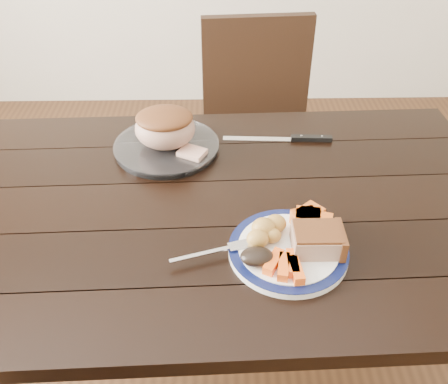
{
  "coord_description": "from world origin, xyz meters",
  "views": [
    {
      "loc": [
        0.06,
        -0.96,
        1.53
      ],
      "look_at": [
        0.08,
        -0.02,
        0.8
      ],
      "focal_mm": 40.0,
      "sensor_mm": 36.0,
      "label": 1
    }
  ],
  "objects_px": {
    "serving_platter": "(167,148)",
    "pork_slice": "(317,240)",
    "dining_table": "(193,231)",
    "chair_far": "(259,129)",
    "fork": "(216,251)",
    "dinner_plate": "(288,251)",
    "carving_knife": "(298,138)",
    "roast_joint": "(165,129)"
  },
  "relations": [
    {
      "from": "serving_platter",
      "to": "pork_slice",
      "type": "xyz_separation_m",
      "value": [
        0.35,
        -0.43,
        0.04
      ]
    },
    {
      "from": "serving_platter",
      "to": "dining_table",
      "type": "bearing_deg",
      "value": -72.1
    },
    {
      "from": "dining_table",
      "to": "chair_far",
      "type": "height_order",
      "value": "chair_far"
    },
    {
      "from": "chair_far",
      "to": "fork",
      "type": "xyz_separation_m",
      "value": [
        -0.17,
        -0.93,
        0.25
      ]
    },
    {
      "from": "dinner_plate",
      "to": "carving_knife",
      "type": "distance_m",
      "value": 0.48
    },
    {
      "from": "serving_platter",
      "to": "carving_knife",
      "type": "height_order",
      "value": "serving_platter"
    },
    {
      "from": "dining_table",
      "to": "roast_joint",
      "type": "distance_m",
      "value": 0.3
    },
    {
      "from": "fork",
      "to": "carving_knife",
      "type": "bearing_deg",
      "value": 45.77
    },
    {
      "from": "pork_slice",
      "to": "dinner_plate",
      "type": "bearing_deg",
      "value": 175.24
    },
    {
      "from": "serving_platter",
      "to": "roast_joint",
      "type": "bearing_deg",
      "value": 0.0
    },
    {
      "from": "chair_far",
      "to": "serving_platter",
      "type": "xyz_separation_m",
      "value": [
        -0.31,
        -0.5,
        0.23
      ]
    },
    {
      "from": "carving_knife",
      "to": "roast_joint",
      "type": "bearing_deg",
      "value": -169.76
    },
    {
      "from": "chair_far",
      "to": "serving_platter",
      "type": "relative_size",
      "value": 3.2
    },
    {
      "from": "chair_far",
      "to": "pork_slice",
      "type": "relative_size",
      "value": 8.85
    },
    {
      "from": "dining_table",
      "to": "serving_platter",
      "type": "relative_size",
      "value": 5.6
    },
    {
      "from": "pork_slice",
      "to": "chair_far",
      "type": "bearing_deg",
      "value": 92.77
    },
    {
      "from": "pork_slice",
      "to": "roast_joint",
      "type": "bearing_deg",
      "value": 129.74
    },
    {
      "from": "dinner_plate",
      "to": "roast_joint",
      "type": "distance_m",
      "value": 0.52
    },
    {
      "from": "pork_slice",
      "to": "roast_joint",
      "type": "height_order",
      "value": "roast_joint"
    },
    {
      "from": "dining_table",
      "to": "dinner_plate",
      "type": "distance_m",
      "value": 0.3
    },
    {
      "from": "dining_table",
      "to": "roast_joint",
      "type": "bearing_deg",
      "value": 107.9
    },
    {
      "from": "carving_knife",
      "to": "pork_slice",
      "type": "bearing_deg",
      "value": -90.13
    },
    {
      "from": "dining_table",
      "to": "dinner_plate",
      "type": "relative_size",
      "value": 6.2
    },
    {
      "from": "dinner_plate",
      "to": "fork",
      "type": "relative_size",
      "value": 1.5
    },
    {
      "from": "fork",
      "to": "roast_joint",
      "type": "xyz_separation_m",
      "value": [
        -0.14,
        0.43,
        0.05
      ]
    },
    {
      "from": "dinner_plate",
      "to": "serving_platter",
      "type": "xyz_separation_m",
      "value": [
        -0.3,
        0.42,
        0.0
      ]
    },
    {
      "from": "chair_far",
      "to": "carving_knife",
      "type": "relative_size",
      "value": 2.9
    },
    {
      "from": "pork_slice",
      "to": "fork",
      "type": "xyz_separation_m",
      "value": [
        -0.22,
        -0.0,
        -0.02
      ]
    },
    {
      "from": "serving_platter",
      "to": "chair_far",
      "type": "bearing_deg",
      "value": 58.03
    },
    {
      "from": "dining_table",
      "to": "pork_slice",
      "type": "xyz_separation_m",
      "value": [
        0.28,
        -0.18,
        0.14
      ]
    },
    {
      "from": "pork_slice",
      "to": "fork",
      "type": "distance_m",
      "value": 0.22
    },
    {
      "from": "fork",
      "to": "pork_slice",
      "type": "bearing_deg",
      "value": -15.84
    },
    {
      "from": "chair_far",
      "to": "serving_platter",
      "type": "distance_m",
      "value": 0.63
    },
    {
      "from": "fork",
      "to": "carving_knife",
      "type": "height_order",
      "value": "fork"
    },
    {
      "from": "pork_slice",
      "to": "dining_table",
      "type": "bearing_deg",
      "value": 146.32
    },
    {
      "from": "dinner_plate",
      "to": "serving_platter",
      "type": "relative_size",
      "value": 0.9
    },
    {
      "from": "roast_joint",
      "to": "fork",
      "type": "bearing_deg",
      "value": -72.34
    },
    {
      "from": "carving_knife",
      "to": "dining_table",
      "type": "bearing_deg",
      "value": -133.19
    },
    {
      "from": "roast_joint",
      "to": "carving_knife",
      "type": "height_order",
      "value": "roast_joint"
    },
    {
      "from": "serving_platter",
      "to": "pork_slice",
      "type": "relative_size",
      "value": 2.76
    },
    {
      "from": "dinner_plate",
      "to": "carving_knife",
      "type": "xyz_separation_m",
      "value": [
        0.09,
        0.47,
        -0.0
      ]
    },
    {
      "from": "dining_table",
      "to": "serving_platter",
      "type": "xyz_separation_m",
      "value": [
        -0.08,
        0.24,
        0.1
      ]
    }
  ]
}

